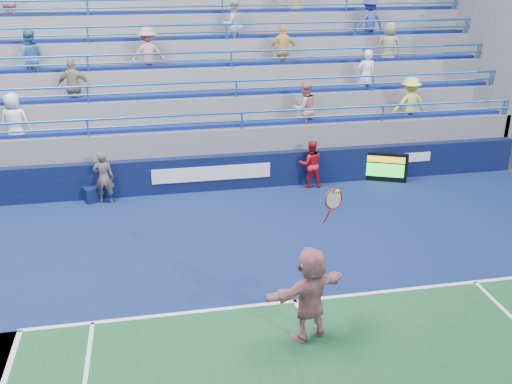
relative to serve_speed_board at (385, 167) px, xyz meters
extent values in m
plane|color=#333538|center=(-4.53, -6.19, -0.48)|extent=(120.00, 120.00, 0.00)
cube|color=navy|center=(-4.53, -3.99, -0.47)|extent=(18.00, 8.40, 0.02)
cube|color=white|center=(-4.53, -6.19, -0.46)|extent=(11.00, 0.10, 0.01)
cube|color=white|center=(-4.53, -6.29, -0.46)|extent=(0.08, 0.30, 0.01)
cube|color=#091236|center=(-4.53, 0.31, 0.07)|extent=(18.00, 0.30, 1.10)
cube|color=white|center=(-5.53, 0.15, 0.12)|extent=(3.60, 0.02, 0.45)
cube|color=white|center=(0.67, 0.15, 0.22)|extent=(1.80, 0.02, 0.30)
cube|color=slate|center=(-4.53, 3.26, 0.07)|extent=(18.00, 5.60, 1.10)
cube|color=slate|center=(-4.53, 3.26, 0.45)|extent=(18.00, 5.60, 1.85)
cube|color=navy|center=(-4.53, 0.91, 1.42)|extent=(17.40, 0.45, 0.10)
cylinder|color=blue|center=(-4.53, 0.51, 1.87)|extent=(18.00, 0.07, 0.07)
cube|color=slate|center=(-4.53, 3.76, 0.82)|extent=(18.00, 4.60, 2.60)
cube|color=navy|center=(-4.53, 1.91, 2.17)|extent=(17.40, 0.45, 0.10)
cylinder|color=blue|center=(-4.53, 1.51, 2.62)|extent=(18.00, 0.07, 0.07)
cube|color=slate|center=(-4.53, 4.26, 1.20)|extent=(18.00, 3.60, 3.35)
cube|color=navy|center=(-4.53, 2.91, 2.92)|extent=(17.40, 0.45, 0.10)
cylinder|color=blue|center=(-4.53, 2.51, 3.37)|extent=(18.00, 0.07, 0.07)
cube|color=slate|center=(-4.53, 4.76, 1.57)|extent=(18.00, 2.60, 4.10)
cube|color=navy|center=(-4.53, 3.91, 3.67)|extent=(17.40, 0.45, 0.10)
cylinder|color=blue|center=(-4.53, 3.51, 4.12)|extent=(18.00, 0.07, 0.07)
cube|color=slate|center=(-4.53, 5.26, 1.95)|extent=(18.00, 1.60, 4.85)
cube|color=navy|center=(-4.53, 4.91, 4.42)|extent=(17.40, 0.45, 0.10)
imported|color=tan|center=(1.03, 2.91, 3.30)|extent=(0.93, 0.71, 1.70)
imported|color=teal|center=(-10.76, 2.91, 3.30)|extent=(0.85, 0.67, 1.70)
imported|color=#E9C15A|center=(-2.72, 2.91, 3.30)|extent=(1.00, 0.42, 1.70)
imported|color=#F69FB8|center=(-11.54, 4.91, 4.80)|extent=(1.05, 0.59, 1.70)
imported|color=white|center=(-11.07, 0.91, 1.80)|extent=(0.91, 0.67, 1.70)
imported|color=tan|center=(-7.16, 2.91, 3.30)|extent=(1.13, 0.68, 1.70)
imported|color=#D68B8A|center=(-2.48, 0.91, 1.80)|extent=(0.97, 0.84, 1.70)
imported|color=gray|center=(-9.45, 1.91, 2.55)|extent=(1.02, 0.47, 1.70)
imported|color=silver|center=(-4.23, 3.91, 4.05)|extent=(0.91, 0.75, 1.70)
imported|color=#313C93|center=(0.64, 3.91, 4.05)|extent=(1.20, 0.83, 1.70)
imported|color=white|center=(-0.13, 1.91, 2.55)|extent=(0.62, 0.41, 1.70)
imported|color=#EBEB5B|center=(1.04, 0.91, 1.80)|extent=(1.14, 0.71, 1.70)
cube|color=black|center=(0.00, 0.01, 0.00)|extent=(1.33, 0.66, 0.95)
cube|color=gold|center=(0.00, -0.08, 0.28)|extent=(1.17, 0.02, 0.19)
cube|color=#19E533|center=(0.00, -0.08, -0.07)|extent=(1.17, 0.02, 0.43)
cube|color=#0C153D|center=(-9.08, 0.07, -0.26)|extent=(0.58, 0.58, 0.45)
cube|color=#0C153D|center=(-9.08, 0.27, 0.14)|extent=(0.43, 0.21, 0.35)
imported|color=silver|center=(-4.57, -7.36, 0.45)|extent=(1.82, 1.13, 1.87)
torus|color=#AA1417|center=(-4.22, -7.36, 2.32)|extent=(0.39, 0.22, 0.38)
cylinder|color=#AA1417|center=(-4.32, -7.36, 2.01)|extent=(0.08, 0.21, 0.34)
sphere|color=#BED932|center=(-4.17, -7.41, 2.48)|extent=(0.07, 0.07, 0.07)
imported|color=#161B3D|center=(-8.68, -0.12, 0.31)|extent=(0.60, 0.41, 1.58)
imported|color=red|center=(-2.47, 0.01, 0.27)|extent=(0.78, 0.63, 1.50)
camera|label=1|loc=(-7.21, -15.98, 6.18)|focal=40.00mm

